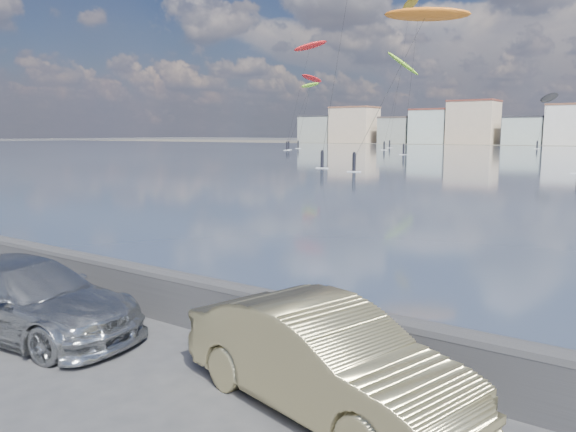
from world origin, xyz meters
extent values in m
plane|color=#333335|center=(0.00, 0.00, 0.00)|extent=(700.00, 700.00, 0.00)
cube|color=#28282B|center=(0.00, 2.70, 0.45)|extent=(400.00, 0.35, 0.90)
cylinder|color=#28282B|center=(0.00, 2.70, 0.90)|extent=(400.00, 0.36, 0.36)
cube|color=gray|center=(-112.00, 186.00, 5.00)|extent=(14.00, 11.00, 10.00)
cube|color=#2D2D33|center=(-112.00, 186.00, 10.30)|extent=(14.28, 11.22, 0.60)
cube|color=#CCB293|center=(-96.50, 186.00, 6.50)|extent=(16.00, 12.00, 13.00)
cube|color=brown|center=(-96.50, 186.00, 13.30)|extent=(16.32, 12.24, 0.60)
cube|color=gray|center=(-79.00, 186.00, 4.50)|extent=(11.00, 10.00, 9.00)
cube|color=#4C423D|center=(-79.00, 186.00, 9.30)|extent=(11.22, 10.20, 0.60)
cube|color=#B7C6BC|center=(-66.00, 186.00, 5.75)|extent=(13.00, 11.00, 11.50)
cube|color=brown|center=(-66.00, 186.00, 11.80)|extent=(13.26, 11.22, 0.60)
cube|color=#CCB293|center=(-51.50, 186.00, 7.00)|extent=(15.00, 12.00, 14.00)
cube|color=brown|center=(-51.50, 186.00, 14.30)|extent=(15.30, 12.24, 0.60)
cube|color=#B7C6BC|center=(-35.00, 186.00, 4.25)|extent=(12.00, 10.00, 8.50)
cube|color=#2D2D33|center=(-35.00, 186.00, 8.80)|extent=(12.24, 10.20, 0.60)
cube|color=white|center=(-21.50, 186.00, 6.00)|extent=(14.00, 11.00, 12.00)
cube|color=brown|center=(-21.50, 186.00, 12.30)|extent=(14.28, 11.22, 0.60)
imported|color=#A3A6AA|center=(-2.69, 0.55, 0.72)|extent=(5.20, 2.68, 1.44)
imported|color=tan|center=(3.50, 1.31, 0.75)|extent=(4.80, 2.60, 1.50)
ellipsoid|color=orange|center=(-15.77, 52.76, 16.00)|extent=(9.26, 5.19, 2.05)
cube|color=white|center=(-19.28, 44.05, 0.05)|extent=(1.40, 0.42, 0.08)
cylinder|color=black|center=(-19.28, 44.05, 0.95)|extent=(0.36, 0.36, 1.70)
sphere|color=black|center=(-19.28, 44.05, 1.85)|extent=(0.28, 0.28, 0.28)
cylinder|color=black|center=(-17.52, 48.41, 8.65)|extent=(3.54, 8.74, 14.71)
cube|color=white|center=(-33.14, 87.60, 0.05)|extent=(1.40, 0.42, 0.08)
cylinder|color=black|center=(-33.14, 87.60, 0.95)|extent=(0.36, 0.36, 1.70)
sphere|color=black|center=(-33.14, 87.60, 1.85)|extent=(0.28, 0.28, 0.28)
cylinder|color=black|center=(-33.79, 92.47, 18.22)|extent=(1.33, 9.77, 33.84)
ellipsoid|color=#8CD826|center=(-64.93, 106.46, 14.76)|extent=(2.54, 7.59, 2.48)
cube|color=white|center=(-66.29, 99.63, 0.05)|extent=(1.40, 0.42, 0.08)
cylinder|color=black|center=(-66.29, 99.63, 0.95)|extent=(0.36, 0.36, 1.70)
sphere|color=black|center=(-66.29, 99.63, 1.85)|extent=(0.28, 0.28, 0.28)
cylinder|color=black|center=(-65.61, 103.05, 8.03)|extent=(1.40, 6.87, 13.47)
ellipsoid|color=red|center=(-73.54, 120.40, 17.81)|extent=(3.14, 7.84, 2.65)
cube|color=white|center=(-70.46, 109.61, 0.05)|extent=(1.40, 0.42, 0.08)
cylinder|color=black|center=(-70.46, 109.61, 0.95)|extent=(0.36, 0.36, 1.70)
sphere|color=black|center=(-70.46, 109.61, 1.85)|extent=(0.28, 0.28, 0.28)
cylinder|color=black|center=(-72.00, 115.01, 9.55)|extent=(3.12, 10.83, 16.53)
ellipsoid|color=red|center=(-65.42, 107.11, 23.66)|extent=(7.26, 6.94, 3.78)
cube|color=white|center=(-64.26, 96.04, 0.05)|extent=(1.40, 0.42, 0.08)
cylinder|color=black|center=(-64.26, 96.04, 0.95)|extent=(0.36, 0.36, 1.70)
sphere|color=black|center=(-64.26, 96.04, 1.85)|extent=(0.28, 0.28, 0.28)
cylinder|color=black|center=(-64.84, 101.57, 12.48)|extent=(1.19, 11.10, 22.38)
cube|color=white|center=(-24.87, 47.10, 0.05)|extent=(1.40, 0.42, 0.08)
cylinder|color=black|center=(-24.87, 47.10, 0.95)|extent=(0.36, 0.36, 1.70)
sphere|color=black|center=(-24.87, 47.10, 1.85)|extent=(0.28, 0.28, 0.28)
cylinder|color=black|center=(-26.65, 53.93, 14.73)|extent=(3.61, 13.69, 26.88)
ellipsoid|color=#BF8C19|center=(-53.48, 135.71, 36.56)|extent=(8.81, 9.64, 2.77)
cube|color=white|center=(-54.31, 127.20, 0.05)|extent=(1.40, 0.42, 0.08)
cylinder|color=black|center=(-54.31, 127.20, 0.95)|extent=(0.36, 0.36, 1.70)
sphere|color=black|center=(-54.31, 127.20, 1.85)|extent=(0.28, 0.28, 0.28)
cylinder|color=black|center=(-53.89, 131.45, 18.93)|extent=(0.86, 8.55, 35.27)
ellipsoid|color=#8CD826|center=(-50.18, 124.76, 20.33)|extent=(7.87, 7.71, 6.45)
cube|color=white|center=(-47.69, 110.24, 0.05)|extent=(1.40, 0.42, 0.08)
cylinder|color=black|center=(-47.69, 110.24, 0.95)|extent=(0.36, 0.36, 1.70)
sphere|color=black|center=(-47.69, 110.24, 1.85)|extent=(0.28, 0.28, 0.28)
cylinder|color=black|center=(-48.93, 117.50, 10.82)|extent=(2.52, 14.55, 19.05)
ellipsoid|color=black|center=(-21.76, 150.50, 12.64)|extent=(4.27, 10.38, 4.19)
cube|color=white|center=(-21.86, 140.10, 0.05)|extent=(1.40, 0.42, 0.08)
cylinder|color=black|center=(-21.86, 140.10, 0.95)|extent=(0.36, 0.36, 1.70)
sphere|color=black|center=(-21.86, 140.10, 1.85)|extent=(0.28, 0.28, 0.28)
cylinder|color=black|center=(-21.81, 145.30, 6.97)|extent=(0.12, 10.42, 11.36)
camera|label=1|loc=(7.36, -5.02, 3.84)|focal=35.00mm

